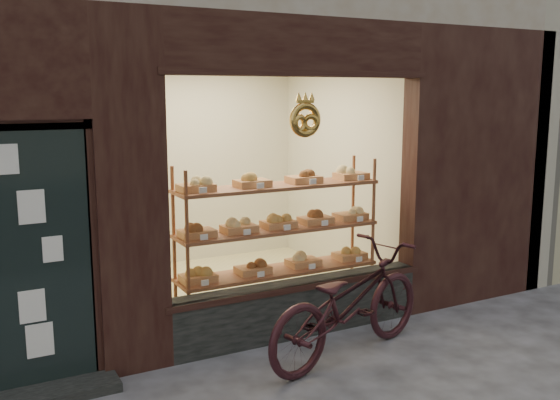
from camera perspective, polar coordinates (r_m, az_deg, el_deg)
display_shelf at (r=6.52m, az=-0.13°, el=-3.82°), size 2.20×0.45×1.70m
bicycle at (r=5.78m, az=6.25°, el=-9.32°), size 2.08×1.17×1.03m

